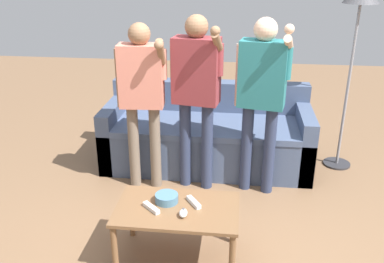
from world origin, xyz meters
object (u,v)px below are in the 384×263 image
Objects in this scene: snack_bowl at (167,198)px; player_right at (262,88)px; player_center at (196,84)px; game_remote_wand_far at (151,208)px; couch at (207,136)px; player_left at (142,89)px; game_remote_nunchuk at (183,213)px; coffee_table at (177,215)px; game_remote_wand_near at (194,202)px; floor_lamp at (360,8)px.

snack_bowl is 1.32m from player_right.
game_remote_wand_far is (-0.19, -1.13, -0.57)m from player_center.
couch reaches higher than game_remote_wand_far.
player_left is 1.05m from player_right.
couch reaches higher than game_remote_nunchuk.
couch is at bearing 87.06° from coffee_table.
player_left is at bearing -177.97° from player_right.
player_left is at bearing 120.63° from game_remote_wand_near.
player_left is at bearing 114.80° from game_remote_nunchuk.
player_center is at bearing 91.94° from game_remote_nunchuk.
player_left is 1.24m from game_remote_wand_near.
game_remote_nunchuk is at bearing -49.24° from snack_bowl.
coffee_table is at bearing 15.21° from game_remote_wand_far.
game_remote_wand_far is (-0.23, 0.05, -0.01)m from game_remote_nunchuk.
game_remote_wand_near is (0.03, -1.53, 0.15)m from couch.
player_center reaches higher than game_remote_wand_near.
game_remote_nunchuk is at bearing -12.52° from game_remote_wand_far.
coffee_table is at bearing -90.92° from player_center.
player_left is 1.23m from game_remote_wand_far.
coffee_table is 0.15m from game_remote_wand_near.
player_center is 0.57m from player_right.
player_right is (-0.87, -0.62, -0.61)m from floor_lamp.
couch is 1.91m from floor_lamp.
game_remote_nunchuk is at bearing -65.20° from player_left.
player_left is (-0.52, 1.13, 0.52)m from game_remote_nunchuk.
floor_lamp reaches higher than game_remote_nunchuk.
player_center is at bearing 89.08° from coffee_table.
coffee_table is 0.54× the size of player_right.
game_remote_nunchuk is at bearing -88.06° from player_center.
coffee_table is 0.46× the size of floor_lamp.
couch reaches higher than game_remote_wand_near.
floor_lamp is (1.41, 1.78, 1.16)m from game_remote_nunchuk.
coffee_table is at bearing -119.00° from player_right.
game_remote_nunchuk is at bearing -114.61° from player_right.
snack_bowl is at bearing 130.76° from game_remote_nunchuk.
player_right is (0.51, -0.53, 0.71)m from couch.
player_left is 10.17× the size of game_remote_wand_near.
snack_bowl is at bearing -124.09° from player_right.
game_remote_nunchuk is 0.62× the size of game_remote_wand_far.
floor_lamp is at bearing 51.74° from game_remote_nunchuk.
player_left is 0.97× the size of player_right.
game_remote_wand_far is (-0.17, -0.05, 0.07)m from coffee_table.
player_center reaches higher than game_remote_nunchuk.
player_right reaches higher than game_remote_wand_near.
game_remote_wand_near is (0.09, -1.02, -0.57)m from player_center.
game_remote_wand_far is at bearing -159.64° from game_remote_wand_near.
game_remote_wand_near is (-0.48, -1.01, -0.56)m from player_right.
player_center is at bearing 6.15° from player_left.
coffee_table is 0.54× the size of player_center.
game_remote_wand_near is at bearing -129.77° from floor_lamp.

